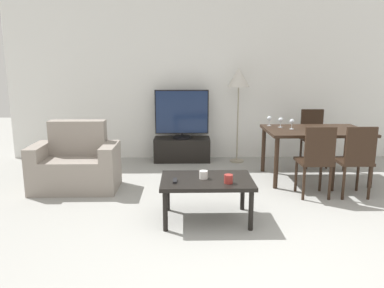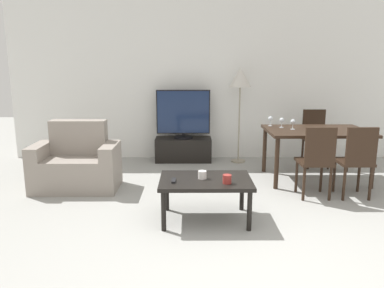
{
  "view_description": "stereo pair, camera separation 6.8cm",
  "coord_description": "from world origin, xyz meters",
  "px_view_note": "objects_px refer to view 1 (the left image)",
  "views": [
    {
      "loc": [
        -0.58,
        -2.79,
        1.65
      ],
      "look_at": [
        -0.48,
        1.88,
        0.65
      ],
      "focal_mm": 35.0,
      "sensor_mm": 36.0,
      "label": 1
    },
    {
      "loc": [
        -0.51,
        -2.79,
        1.65
      ],
      "look_at": [
        -0.48,
        1.88,
        0.65
      ],
      "focal_mm": 35.0,
      "sensor_mm": 36.0,
      "label": 2
    }
  ],
  "objects_px": {
    "dining_chair_near_right": "(356,158)",
    "wine_glass_left": "(269,119)",
    "dining_chair_far": "(313,134)",
    "dining_chair_near": "(316,158)",
    "cup_colored_far": "(204,175)",
    "wine_glass_right": "(281,121)",
    "armchair": "(76,165)",
    "wine_glass_center": "(292,122)",
    "remote_primary": "(175,181)",
    "coffee_table": "(207,183)",
    "tv": "(182,114)",
    "cup_white_near": "(228,179)",
    "tv_stand": "(182,149)",
    "dining_table": "(315,135)",
    "floor_lamp": "(239,81)"
  },
  "relations": [
    {
      "from": "coffee_table",
      "to": "dining_chair_far",
      "type": "height_order",
      "value": "dining_chair_far"
    },
    {
      "from": "remote_primary",
      "to": "cup_white_near",
      "type": "height_order",
      "value": "cup_white_near"
    },
    {
      "from": "dining_chair_far",
      "to": "floor_lamp",
      "type": "relative_size",
      "value": 0.58
    },
    {
      "from": "dining_chair_near_right",
      "to": "floor_lamp",
      "type": "xyz_separation_m",
      "value": [
        -1.22,
        1.8,
        0.87
      ]
    },
    {
      "from": "armchair",
      "to": "tv_stand",
      "type": "xyz_separation_m",
      "value": [
        1.41,
        1.46,
        -0.12
      ]
    },
    {
      "from": "dining_table",
      "to": "remote_primary",
      "type": "bearing_deg",
      "value": -142.5
    },
    {
      "from": "coffee_table",
      "to": "tv",
      "type": "bearing_deg",
      "value": 96.27
    },
    {
      "from": "tv_stand",
      "to": "coffee_table",
      "type": "xyz_separation_m",
      "value": [
        0.28,
        -2.52,
        0.21
      ]
    },
    {
      "from": "wine_glass_center",
      "to": "cup_colored_far",
      "type": "bearing_deg",
      "value": -132.94
    },
    {
      "from": "dining_table",
      "to": "dining_chair_far",
      "type": "distance_m",
      "value": 0.83
    },
    {
      "from": "armchair",
      "to": "wine_glass_right",
      "type": "bearing_deg",
      "value": 10.57
    },
    {
      "from": "dining_chair_near_right",
      "to": "wine_glass_right",
      "type": "bearing_deg",
      "value": 127.05
    },
    {
      "from": "armchair",
      "to": "wine_glass_center",
      "type": "bearing_deg",
      "value": 7.25
    },
    {
      "from": "armchair",
      "to": "dining_chair_near_right",
      "type": "distance_m",
      "value": 3.6
    },
    {
      "from": "armchair",
      "to": "wine_glass_right",
      "type": "distance_m",
      "value": 2.96
    },
    {
      "from": "dining_chair_near",
      "to": "wine_glass_right",
      "type": "xyz_separation_m",
      "value": [
        -0.22,
        0.94,
        0.33
      ]
    },
    {
      "from": "dining_chair_near_right",
      "to": "cup_colored_far",
      "type": "relative_size",
      "value": 10.27
    },
    {
      "from": "remote_primary",
      "to": "wine_glass_right",
      "type": "height_order",
      "value": "wine_glass_right"
    },
    {
      "from": "cup_colored_far",
      "to": "wine_glass_center",
      "type": "bearing_deg",
      "value": 47.06
    },
    {
      "from": "dining_chair_near",
      "to": "dining_chair_far",
      "type": "height_order",
      "value": "same"
    },
    {
      "from": "wine_glass_right",
      "to": "dining_chair_far",
      "type": "bearing_deg",
      "value": 40.8
    },
    {
      "from": "remote_primary",
      "to": "wine_glass_left",
      "type": "height_order",
      "value": "wine_glass_left"
    },
    {
      "from": "wine_glass_center",
      "to": "tv",
      "type": "bearing_deg",
      "value": 145.67
    },
    {
      "from": "tv_stand",
      "to": "dining_chair_near",
      "type": "distance_m",
      "value": 2.52
    },
    {
      "from": "wine_glass_right",
      "to": "dining_chair_near",
      "type": "bearing_deg",
      "value": -77.02
    },
    {
      "from": "dining_chair_near_right",
      "to": "floor_lamp",
      "type": "bearing_deg",
      "value": 124.18
    },
    {
      "from": "dining_chair_near",
      "to": "cup_colored_far",
      "type": "xyz_separation_m",
      "value": [
        -1.43,
        -0.65,
        -0.01
      ]
    },
    {
      "from": "tv_stand",
      "to": "wine_glass_center",
      "type": "xyz_separation_m",
      "value": [
        1.58,
        -1.08,
        0.64
      ]
    },
    {
      "from": "cup_colored_far",
      "to": "wine_glass_right",
      "type": "distance_m",
      "value": 2.03
    },
    {
      "from": "tv_stand",
      "to": "dining_chair_near_right",
      "type": "xyz_separation_m",
      "value": [
        2.17,
        -1.87,
        0.31
      ]
    },
    {
      "from": "dining_table",
      "to": "wine_glass_center",
      "type": "height_order",
      "value": "wine_glass_center"
    },
    {
      "from": "floor_lamp",
      "to": "wine_glass_center",
      "type": "relative_size",
      "value": 10.95
    },
    {
      "from": "cup_white_near",
      "to": "dining_chair_near_right",
      "type": "bearing_deg",
      "value": 25.69
    },
    {
      "from": "coffee_table",
      "to": "dining_table",
      "type": "height_order",
      "value": "dining_table"
    },
    {
      "from": "dining_chair_near_right",
      "to": "wine_glass_left",
      "type": "distance_m",
      "value": 1.43
    },
    {
      "from": "armchair",
      "to": "dining_chair_near",
      "type": "distance_m",
      "value": 3.11
    },
    {
      "from": "dining_chair_far",
      "to": "armchair",
      "type": "bearing_deg",
      "value": -162.18
    },
    {
      "from": "armchair",
      "to": "coffee_table",
      "type": "height_order",
      "value": "armchair"
    },
    {
      "from": "armchair",
      "to": "dining_chair_near_right",
      "type": "bearing_deg",
      "value": -6.52
    },
    {
      "from": "wine_glass_left",
      "to": "dining_table",
      "type": "bearing_deg",
      "value": -28.45
    },
    {
      "from": "wine_glass_left",
      "to": "floor_lamp",
      "type": "bearing_deg",
      "value": 118.45
    },
    {
      "from": "coffee_table",
      "to": "dining_chair_near",
      "type": "relative_size",
      "value": 1.06
    },
    {
      "from": "tv_stand",
      "to": "wine_glass_right",
      "type": "bearing_deg",
      "value": -32.44
    },
    {
      "from": "tv",
      "to": "cup_white_near",
      "type": "distance_m",
      "value": 2.73
    },
    {
      "from": "dining_chair_far",
      "to": "dining_chair_near",
      "type": "bearing_deg",
      "value": -107.62
    },
    {
      "from": "tv",
      "to": "remote_primary",
      "type": "height_order",
      "value": "tv"
    },
    {
      "from": "tv_stand",
      "to": "tv",
      "type": "distance_m",
      "value": 0.61
    },
    {
      "from": "dining_table",
      "to": "wine_glass_left",
      "type": "distance_m",
      "value": 0.7
    },
    {
      "from": "armchair",
      "to": "wine_glass_right",
      "type": "relative_size",
      "value": 7.63
    },
    {
      "from": "dining_chair_near_right",
      "to": "dining_table",
      "type": "bearing_deg",
      "value": 107.62
    }
  ]
}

